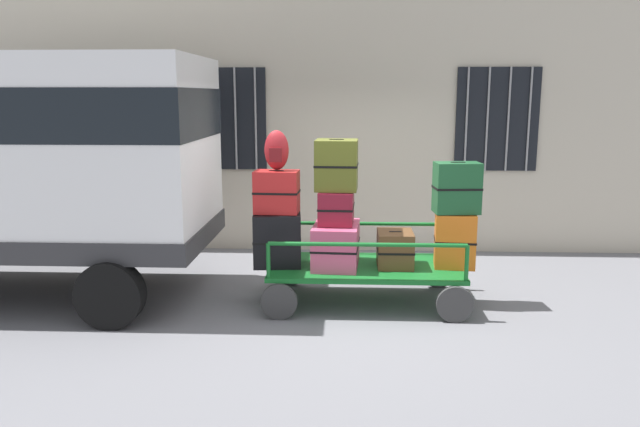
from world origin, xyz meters
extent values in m
plane|color=slate|center=(0.00, 0.00, 0.00)|extent=(40.00, 40.00, 0.00)
cube|color=#BCB29E|center=(0.00, 2.49, 2.50)|extent=(12.00, 0.30, 5.00)
cube|color=black|center=(-1.80, 2.32, 2.00)|extent=(1.20, 0.04, 1.50)
cylinder|color=gray|center=(-2.25, 2.28, 2.00)|extent=(0.03, 0.03, 1.50)
cylinder|color=gray|center=(-1.95, 2.28, 2.00)|extent=(0.03, 0.03, 1.50)
cylinder|color=gray|center=(-1.65, 2.28, 2.00)|extent=(0.03, 0.03, 1.50)
cylinder|color=gray|center=(-1.35, 2.28, 2.00)|extent=(0.03, 0.03, 1.50)
cube|color=black|center=(2.20, 2.32, 2.00)|extent=(1.20, 0.04, 1.50)
cylinder|color=gray|center=(1.75, 2.28, 2.00)|extent=(0.03, 0.03, 1.50)
cylinder|color=gray|center=(2.05, 2.28, 2.00)|extent=(0.03, 0.03, 1.50)
cylinder|color=gray|center=(2.35, 2.28, 2.00)|extent=(0.03, 0.03, 1.50)
cylinder|color=gray|center=(2.65, 2.28, 2.00)|extent=(0.03, 0.03, 1.50)
cube|color=white|center=(-3.79, 0.01, 1.71)|extent=(4.37, 1.93, 2.13)
cube|color=black|center=(-3.79, 0.01, 2.15)|extent=(4.39, 1.95, 0.55)
cube|color=#2D2D30|center=(-3.79, 0.01, 0.77)|extent=(4.41, 1.97, 0.24)
cylinder|color=black|center=(-2.40, -0.95, 0.35)|extent=(0.70, 0.22, 0.70)
cube|color=#146023|center=(0.23, -0.06, 0.42)|extent=(2.17, 1.14, 0.05)
cylinder|color=#383838|center=(1.16, -0.65, 0.20)|extent=(0.39, 0.06, 0.39)
cylinder|color=#383838|center=(1.16, 0.53, 0.20)|extent=(0.39, 0.06, 0.39)
cylinder|color=#383838|center=(-0.70, -0.65, 0.20)|extent=(0.39, 0.06, 0.39)
cylinder|color=#383838|center=(-0.70, 0.53, 0.20)|extent=(0.39, 0.06, 0.39)
cylinder|color=#146023|center=(1.27, -0.59, 0.63)|extent=(0.04, 0.04, 0.38)
cylinder|color=#146023|center=(1.27, 0.47, 0.63)|extent=(0.04, 0.04, 0.38)
cylinder|color=#146023|center=(-0.81, -0.59, 0.63)|extent=(0.04, 0.04, 0.38)
cylinder|color=#146023|center=(-0.81, 0.47, 0.63)|extent=(0.04, 0.04, 0.38)
cylinder|color=#146023|center=(0.23, -0.59, 0.82)|extent=(2.09, 0.04, 0.04)
cylinder|color=#146023|center=(0.23, 0.47, 0.82)|extent=(2.09, 0.04, 0.04)
cube|color=black|center=(-0.77, -0.09, 0.74)|extent=(0.57, 0.47, 0.60)
cube|color=black|center=(-0.77, -0.09, 0.74)|extent=(0.58, 0.48, 0.02)
cube|color=black|center=(-0.77, -0.09, 1.04)|extent=(0.16, 0.04, 0.02)
cube|color=#B21E1E|center=(-0.77, -0.08, 1.29)|extent=(0.50, 0.33, 0.48)
cube|color=black|center=(-0.77, -0.08, 1.29)|extent=(0.51, 0.34, 0.02)
cube|color=black|center=(-0.77, -0.08, 1.52)|extent=(0.16, 0.04, 0.02)
cube|color=#CC4C72|center=(-0.10, -0.07, 0.68)|extent=(0.55, 0.79, 0.48)
cube|color=black|center=(-0.10, -0.07, 0.68)|extent=(0.56, 0.80, 0.02)
cube|color=black|center=(-0.10, -0.07, 0.92)|extent=(0.16, 0.04, 0.02)
cube|color=maroon|center=(-0.10, -0.03, 1.11)|extent=(0.41, 0.54, 0.37)
cube|color=black|center=(-0.10, -0.03, 1.11)|extent=(0.42, 0.55, 0.02)
cube|color=black|center=(-0.10, -0.03, 1.30)|extent=(0.14, 0.04, 0.02)
cube|color=#4C5119|center=(-0.10, -0.02, 1.59)|extent=(0.48, 0.47, 0.56)
cube|color=black|center=(-0.10, -0.02, 1.59)|extent=(0.49, 0.48, 0.02)
cube|color=black|center=(-0.10, -0.02, 1.86)|extent=(0.16, 0.04, 0.02)
cube|color=brown|center=(0.56, -0.06, 0.64)|extent=(0.40, 0.48, 0.40)
cube|color=black|center=(0.56, -0.06, 0.64)|extent=(0.41, 0.49, 0.02)
cube|color=black|center=(0.56, -0.06, 0.83)|extent=(0.14, 0.03, 0.02)
cube|color=orange|center=(1.23, -0.06, 0.75)|extent=(0.47, 0.39, 0.61)
cube|color=black|center=(1.23, -0.06, 0.75)|extent=(0.48, 0.40, 0.02)
cube|color=black|center=(1.23, -0.06, 1.05)|extent=(0.16, 0.04, 0.02)
cube|color=#194C28|center=(1.23, -0.05, 1.34)|extent=(0.51, 0.35, 0.56)
cube|color=black|center=(1.23, -0.05, 1.34)|extent=(0.52, 0.36, 0.02)
cube|color=black|center=(1.23, -0.05, 1.62)|extent=(0.16, 0.04, 0.02)
ellipsoid|color=maroon|center=(-0.77, -0.05, 1.75)|extent=(0.27, 0.19, 0.44)
cube|color=maroon|center=(-0.77, -0.14, 1.71)|extent=(0.14, 0.06, 0.15)
camera|label=1|loc=(0.02, -6.81, 2.36)|focal=34.32mm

